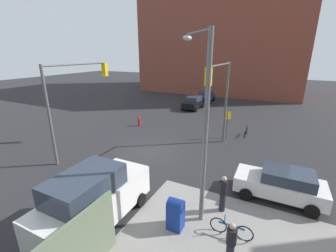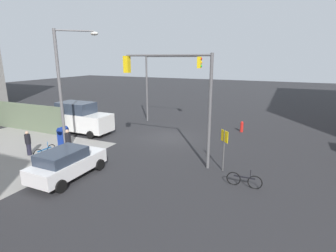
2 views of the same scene
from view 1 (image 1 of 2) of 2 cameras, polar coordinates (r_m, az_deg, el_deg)
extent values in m
plane|color=#28282B|center=(17.17, -4.71, -6.50)|extent=(120.00, 120.00, 0.00)
cube|color=brown|center=(46.75, 14.23, 22.94)|extent=(16.00, 28.00, 22.94)
cylinder|color=#59595B|center=(18.59, 14.50, 5.49)|extent=(0.18, 0.18, 6.50)
cylinder|color=#59595B|center=(15.60, 13.22, 14.90)|extent=(5.32, 0.12, 0.12)
cube|color=yellow|center=(13.08, 10.20, 12.21)|extent=(0.32, 0.36, 1.00)
sphere|color=red|center=(12.88, 10.05, 13.56)|extent=(0.18, 0.18, 0.18)
sphere|color=orange|center=(12.90, 9.97, 12.15)|extent=(0.18, 0.18, 0.18)
sphere|color=green|center=(12.94, 9.89, 10.74)|extent=(0.18, 0.18, 0.18)
cylinder|color=#59595B|center=(15.91, -27.87, 1.86)|extent=(0.18, 0.18, 6.50)
cylinder|color=#59595B|center=(17.13, -22.07, 14.34)|extent=(5.39, 0.12, 0.12)
cube|color=yellow|center=(19.07, -15.77, 13.61)|extent=(0.32, 0.36, 1.00)
sphere|color=red|center=(19.18, -15.49, 14.62)|extent=(0.18, 0.18, 0.18)
sphere|color=orange|center=(19.20, -15.41, 13.67)|extent=(0.18, 0.18, 0.18)
sphere|color=green|center=(19.23, -15.32, 12.72)|extent=(0.18, 0.18, 0.18)
cylinder|color=slate|center=(9.01, 9.45, -2.50)|extent=(0.20, 0.20, 8.00)
cylinder|color=slate|center=(9.57, 7.58, 22.57)|extent=(1.86, 1.67, 0.10)
ellipsoid|color=silver|center=(10.68, 4.92, 21.37)|extent=(0.56, 0.36, 0.24)
cylinder|color=#4C4C4C|center=(19.96, 14.69, 0.22)|extent=(0.08, 0.08, 2.40)
cube|color=yellow|center=(19.72, 14.88, 2.57)|extent=(0.48, 0.48, 0.64)
cube|color=navy|center=(10.18, 1.92, -22.02)|extent=(0.56, 0.64, 1.15)
cylinder|color=navy|center=(9.82, 1.96, -19.46)|extent=(0.56, 0.64, 0.56)
cylinder|color=red|center=(23.10, -7.31, 1.02)|extent=(0.26, 0.26, 0.80)
sphere|color=red|center=(22.98, -7.35, 2.03)|extent=(0.24, 0.24, 0.24)
cube|color=black|center=(30.02, 6.36, 5.63)|extent=(3.88, 1.80, 0.75)
cube|color=#2D3847|center=(30.18, 6.61, 6.95)|extent=(2.18, 1.58, 0.55)
cylinder|color=black|center=(28.60, 7.11, 4.20)|extent=(0.64, 0.22, 0.64)
cylinder|color=black|center=(29.23, 3.77, 4.61)|extent=(0.64, 0.22, 0.64)
cylinder|color=black|center=(31.04, 8.75, 5.24)|extent=(0.64, 0.22, 0.64)
cylinder|color=black|center=(31.62, 5.64, 5.59)|extent=(0.64, 0.22, 0.64)
cube|color=white|center=(13.07, 26.26, -13.46)|extent=(1.80, 4.22, 0.75)
cube|color=#2D3847|center=(12.79, 28.20, -11.15)|extent=(1.58, 2.36, 0.55)
cylinder|color=black|center=(12.51, 19.14, -16.02)|extent=(0.22, 0.64, 0.64)
cylinder|color=black|center=(14.05, 20.20, -12.12)|extent=(0.22, 0.64, 0.64)
cylinder|color=black|center=(12.66, 32.68, -17.71)|extent=(0.22, 0.64, 0.64)
cylinder|color=black|center=(14.18, 32.05, -13.65)|extent=(0.22, 0.64, 0.64)
cube|color=#1E389E|center=(34.64, 9.45, 7.17)|extent=(4.19, 1.80, 0.75)
cube|color=#2D3847|center=(34.84, 9.67, 8.31)|extent=(2.34, 1.58, 0.55)
cylinder|color=black|center=(33.13, 10.17, 5.97)|extent=(0.64, 0.22, 0.64)
cylinder|color=black|center=(33.66, 7.22, 6.31)|extent=(0.64, 0.22, 0.64)
cylinder|color=black|center=(35.82, 11.49, 6.80)|extent=(0.64, 0.22, 0.64)
cylinder|color=black|center=(36.31, 8.74, 7.10)|extent=(0.64, 0.22, 0.64)
cube|color=white|center=(10.61, -17.86, -18.07)|extent=(5.40, 2.10, 1.40)
cube|color=#2D3847|center=(9.75, -20.31, -13.76)|extent=(3.02, 1.85, 0.90)
cylinder|color=black|center=(12.69, -15.22, -15.06)|extent=(0.64, 0.22, 0.64)
cylinder|color=black|center=(11.59, -6.96, -18.04)|extent=(0.64, 0.22, 0.64)
cylinder|color=black|center=(10.86, -29.14, -23.45)|extent=(0.64, 0.22, 0.64)
cylinder|color=black|center=(8.90, 15.86, -25.34)|extent=(0.36, 0.36, 0.63)
sphere|color=tan|center=(8.62, 16.12, -23.29)|extent=(0.22, 0.22, 0.22)
cylinder|color=#1E1E2D|center=(9.40, 15.44, -28.51)|extent=(0.28, 0.28, 0.79)
cylinder|color=black|center=(10.98, 13.92, -14.99)|extent=(0.36, 0.36, 0.70)
sphere|color=tan|center=(10.73, 14.11, -12.89)|extent=(0.24, 0.24, 0.24)
cylinder|color=#1E1E2D|center=(11.42, 13.60, -18.33)|extent=(0.28, 0.28, 0.88)
torus|color=black|center=(10.29, 18.81, -24.45)|extent=(0.05, 0.71, 0.71)
torus|color=black|center=(10.39, 12.65, -23.34)|extent=(0.05, 0.71, 0.71)
cube|color=#1E5999|center=(10.21, 15.79, -23.17)|extent=(0.04, 1.04, 0.08)
cylinder|color=#1E5999|center=(10.08, 14.24, -21.82)|extent=(0.04, 0.04, 0.40)
torus|color=black|center=(20.84, 18.95, -1.95)|extent=(0.71, 0.05, 0.71)
torus|color=black|center=(21.82, 19.35, -1.10)|extent=(0.71, 0.05, 0.71)
cube|color=black|center=(21.28, 19.21, -1.06)|extent=(1.04, 0.04, 0.08)
cylinder|color=black|center=(21.47, 19.38, -0.23)|extent=(0.04, 0.04, 0.40)
camera|label=2|loc=(23.93, 52.58, 9.00)|focal=28.00mm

